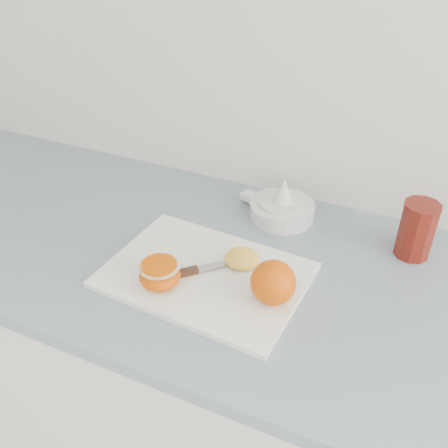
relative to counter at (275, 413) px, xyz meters
The scene contains 8 objects.
counter is the anchor object (origin of this frame).
cutting_board 0.48m from the counter, 153.85° to the right, with size 0.38×0.27×0.01m, color white.
whole_orange 0.51m from the counter, 90.77° to the right, with size 0.08×0.08×0.08m.
half_orange 0.54m from the counter, 146.48° to the right, with size 0.08×0.08×0.05m.
squeezed_shell 0.48m from the counter, 168.93° to the right, with size 0.07×0.07×0.03m.
paring_knife 0.50m from the counter, 152.55° to the right, with size 0.14×0.14×0.01m.
citrus_juicer 0.52m from the counter, 112.86° to the left, with size 0.19×0.15×0.10m.
red_tumbler 0.57m from the counter, 39.67° to the left, with size 0.07×0.07×0.12m.
Camera 1 is at (0.07, 0.96, 1.53)m, focal length 40.00 mm.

